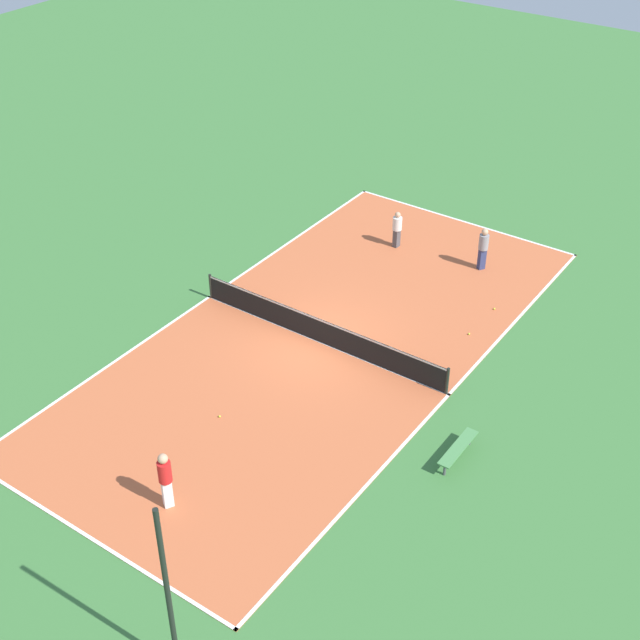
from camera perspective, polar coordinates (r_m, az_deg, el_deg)
ground_plane at (r=29.46m, az=-0.00°, el=-1.44°), size 80.00×80.00×0.00m
court_surface at (r=29.46m, az=-0.00°, el=-1.43°), size 9.70×20.60×0.02m
tennis_net at (r=29.17m, az=-0.00°, el=-0.63°), size 9.50×0.10×0.96m
bench at (r=25.20m, az=8.83°, el=-8.14°), size 0.36×1.80×0.45m
player_coach_red at (r=23.50m, az=-9.88°, el=-9.85°), size 0.49×0.49×1.80m
player_far_white at (r=34.52m, az=4.96°, el=5.93°), size 0.39×0.39×1.49m
player_baseline_gray at (r=33.43m, az=10.41°, el=4.67°), size 0.49×0.49×1.67m
tennis_ball_near_net at (r=31.59m, az=11.10°, el=0.71°), size 0.07×0.07×0.07m
tennis_ball_far_baseline at (r=26.61m, az=-6.44°, el=-6.15°), size 0.07×0.07×0.07m
tennis_ball_right_alley at (r=30.18m, az=9.52°, el=-0.88°), size 0.07×0.07×0.07m
fence_post_back_left at (r=19.15m, az=-9.71°, el=-16.95°), size 0.12×0.12×4.94m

